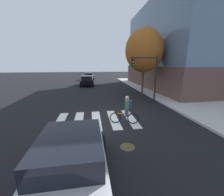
{
  "coord_description": "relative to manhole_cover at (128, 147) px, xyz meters",
  "views": [
    {
      "loc": [
        -0.69,
        -8.33,
        3.44
      ],
      "look_at": [
        0.66,
        0.75,
        1.22
      ],
      "focal_mm": 22.34,
      "sensor_mm": 36.0,
      "label": 1
    }
  ],
  "objects": [
    {
      "name": "crosswalk_stripes",
      "position": [
        -1.21,
        3.19,
        0.0
      ],
      "size": [
        5.0,
        3.21,
        0.01
      ],
      "color": "silver",
      "rests_on": "ground"
    },
    {
      "name": "fire_hydrant",
      "position": [
        6.26,
        10.84,
        0.53
      ],
      "size": [
        0.33,
        0.22,
        0.78
      ],
      "color": "gold",
      "rests_on": "sidewalk"
    },
    {
      "name": "sedan_near",
      "position": [
        -2.06,
        -1.58,
        0.82
      ],
      "size": [
        2.19,
        4.61,
        1.59
      ],
      "color": "#B7B7BC",
      "rests_on": "ground"
    },
    {
      "name": "cyclist",
      "position": [
        0.53,
        2.39,
        0.84
      ],
      "size": [
        1.66,
        0.52,
        1.69
      ],
      "color": "black",
      "rests_on": "ground"
    },
    {
      "name": "sedan_far",
      "position": [
        -1.91,
        27.6,
        0.82
      ],
      "size": [
        2.24,
        4.68,
        1.61
      ],
      "color": "silver",
      "rests_on": "ground"
    },
    {
      "name": "traffic_light_near",
      "position": [
        3.49,
        6.79,
        2.86
      ],
      "size": [
        2.47,
        0.28,
        4.2
      ],
      "color": "black",
      "rests_on": "ground"
    },
    {
      "name": "manhole_cover",
      "position": [
        0.0,
        0.0,
        0.0
      ],
      "size": [
        0.64,
        0.64,
        0.01
      ],
      "primitive_type": "cylinder",
      "color": "#473D1E",
      "rests_on": "ground"
    },
    {
      "name": "ground_plane",
      "position": [
        -0.75,
        3.19,
        -0.0
      ],
      "size": [
        120.0,
        120.0,
        0.0
      ],
      "primitive_type": "plane",
      "color": "black"
    },
    {
      "name": "street_tree_near",
      "position": [
        4.37,
        10.09,
        4.91
      ],
      "size": [
        4.09,
        4.09,
        7.27
      ],
      "color": "#4C3823",
      "rests_on": "ground"
    },
    {
      "name": "sedan_mid",
      "position": [
        -2.19,
        18.6,
        0.83
      ],
      "size": [
        2.26,
        4.7,
        1.62
      ],
      "color": "black",
      "rests_on": "ground"
    },
    {
      "name": "sidewalk",
      "position": [
        8.0,
        3.19,
        0.07
      ],
      "size": [
        6.5,
        50.0,
        0.15
      ],
      "primitive_type": "cube",
      "color": "#B2AFA8",
      "rests_on": "ground"
    },
    {
      "name": "corner_building",
      "position": [
        16.18,
        14.7,
        5.81
      ],
      "size": [
        19.85,
        18.15,
        11.73
      ],
      "color": "brown",
      "rests_on": "ground"
    }
  ]
}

